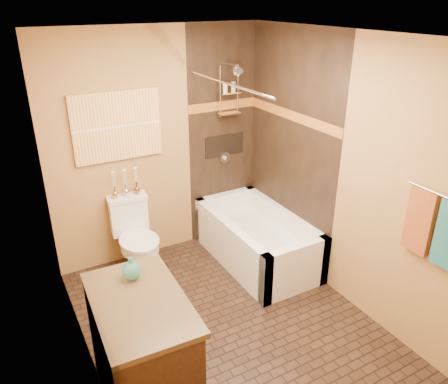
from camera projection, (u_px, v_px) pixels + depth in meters
floor at (227, 322)px, 4.02m from camera, size 3.00×3.00×0.00m
wall_left at (75, 236)px, 2.97m from camera, size 0.02×3.00×2.50m
wall_right at (340, 172)px, 4.04m from camera, size 0.02×3.00×2.50m
wall_back at (159, 147)px, 4.70m from camera, size 2.40×0.02×2.50m
wall_front at (367, 305)px, 2.31m from camera, size 2.40×0.02×2.50m
ceiling at (228, 35)px, 2.99m from camera, size 3.00×3.00×0.00m
alcove_tile_back at (222, 137)px, 5.03m from camera, size 0.85×0.01×2.50m
alcove_tile_right at (290, 150)px, 4.63m from camera, size 0.01×1.50×2.50m
mosaic_band_back at (223, 106)px, 4.87m from camera, size 0.85×0.01×0.10m
mosaic_band_right at (291, 116)px, 4.47m from camera, size 0.01×1.50×0.10m
alcove_niche at (225, 145)px, 5.08m from camera, size 0.50×0.01×0.25m
shower_fixtures at (229, 103)px, 4.79m from camera, size 0.24×0.33×1.16m
curtain_rod at (225, 83)px, 3.96m from camera, size 0.03×1.55×0.03m
towel_bar at (441, 195)px, 3.10m from camera, size 0.02×0.55×0.02m
towel_rust at (420, 221)px, 3.32m from camera, size 0.05×0.22×0.52m
sunset_painting at (117, 126)px, 4.36m from camera, size 0.90×0.04×0.70m
vanity_mirror at (86, 229)px, 2.55m from camera, size 0.01×1.00×0.90m
bathtub at (256, 242)px, 4.88m from camera, size 0.80×1.50×0.55m
toilet at (135, 237)px, 4.62m from camera, size 0.43×0.63×0.81m
vanity at (143, 350)px, 3.11m from camera, size 0.65×1.02×0.88m
teal_bottle at (131, 268)px, 3.12m from camera, size 0.18×0.18×0.21m
bud_vases at (125, 182)px, 4.53m from camera, size 0.30×0.06×0.29m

